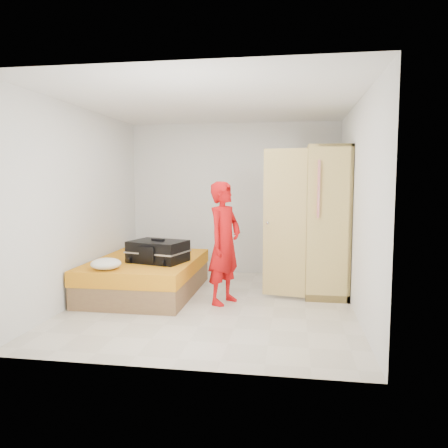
% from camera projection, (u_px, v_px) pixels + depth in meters
% --- Properties ---
extents(room, '(4.00, 4.02, 2.60)m').
position_uv_depth(room, '(213.00, 206.00, 5.62)').
color(room, beige).
rests_on(room, ground).
extents(bed, '(1.42, 2.02, 0.50)m').
position_uv_depth(bed, '(147.00, 276.00, 6.31)').
color(bed, olive).
rests_on(bed, ground).
extents(wardrobe, '(1.17, 1.20, 2.10)m').
position_uv_depth(wardrobe, '(323.00, 224.00, 6.28)').
color(wardrobe, '#E4CA6F').
rests_on(wardrobe, ground).
extents(person, '(0.60, 0.70, 1.61)m').
position_uv_depth(person, '(224.00, 243.00, 5.75)').
color(person, red).
rests_on(person, ground).
extents(suitcase, '(0.87, 0.73, 0.32)m').
position_uv_depth(suitcase, '(158.00, 251.00, 6.05)').
color(suitcase, black).
rests_on(suitcase, bed).
extents(round_cushion, '(0.39, 0.39, 0.15)m').
position_uv_depth(round_cushion, '(106.00, 264.00, 5.54)').
color(round_cushion, white).
rests_on(round_cushion, bed).
extents(pillow, '(0.60, 0.36, 0.10)m').
position_uv_depth(pillow, '(153.00, 246.00, 7.14)').
color(pillow, white).
rests_on(pillow, bed).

